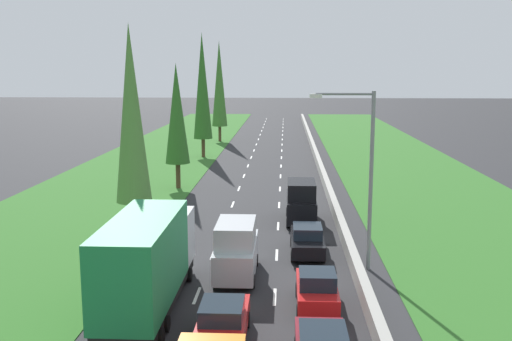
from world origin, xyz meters
name	(u,v)px	position (x,y,z in m)	size (l,w,h in m)	color
ground_plane	(265,162)	(0.00, 60.00, 0.00)	(300.00, 300.00, 0.00)	#28282B
grass_verge_left	(152,161)	(-12.65, 60.00, 0.02)	(14.00, 140.00, 0.04)	#2D6623
grass_verge_right	(396,162)	(14.35, 60.00, 0.02)	(14.00, 140.00, 0.04)	#2D6623
median_barrier	(317,158)	(5.70, 60.00, 0.42)	(0.44, 120.00, 0.85)	#9E9B93
lane_markings	(265,162)	(0.00, 60.00, 0.01)	(3.64, 116.00, 0.01)	white
red_sedan_centre_lane	(222,323)	(-0.09, 16.41, 0.81)	(1.82, 4.50, 1.64)	red
red_hatchback_right_lane	(317,290)	(3.55, 19.82, 0.84)	(1.74, 3.90, 1.72)	red
green_box_truck_left_lane	(148,261)	(-3.50, 19.28, 2.18)	(2.46, 9.40, 4.18)	black
black_sedan_right_lane	(307,240)	(3.41, 27.27, 0.81)	(1.82, 4.50, 1.64)	black
black_van_right_lane	(301,202)	(3.25, 34.04, 1.40)	(1.96, 4.90, 2.82)	black
silver_van_centre_lane	(236,249)	(-0.18, 23.50, 1.40)	(1.96, 4.90, 2.82)	silver
poplar_tree_second	(131,115)	(-6.88, 30.17, 7.41)	(2.12, 2.12, 12.72)	#4C3823
poplar_tree_third	(177,114)	(-6.94, 44.87, 6.35)	(2.06, 2.06, 10.60)	#4C3823
poplar_tree_fourth	(202,86)	(-7.32, 62.97, 8.15)	(2.15, 2.15, 14.20)	#4C3823
poplar_tree_fifth	(219,84)	(-7.08, 78.17, 8.07)	(2.15, 2.15, 14.04)	#4C3823
street_light_mast	(364,168)	(6.08, 24.96, 5.23)	(3.20, 0.28, 9.00)	gray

